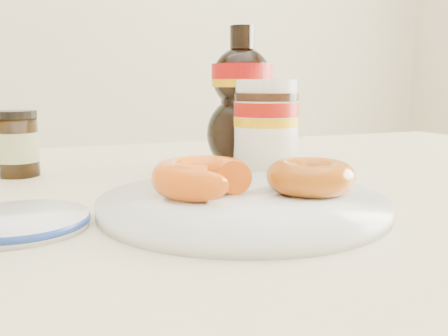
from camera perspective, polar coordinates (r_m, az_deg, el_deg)
name	(u,v)px	position (r m, az deg, el deg)	size (l,w,h in m)	color
dining_table	(246,243)	(0.66, 2.57, -8.58)	(1.40, 0.90, 0.75)	beige
plate	(243,203)	(0.49, 2.15, -4.04)	(0.28, 0.28, 0.01)	white
donut_bitten	(202,177)	(0.50, -2.55, -1.07)	(0.10, 0.10, 0.03)	#E2530C
donut_whole	(310,177)	(0.52, 9.85, -0.97)	(0.09, 0.09, 0.03)	#AC3E0B
nutella_jar	(266,122)	(0.71, 4.80, 5.22)	(0.09, 0.09, 0.13)	white
syrup_bottle	(242,98)	(0.75, 2.04, 8.02)	(0.11, 0.09, 0.21)	black
dark_jar	(17,144)	(0.73, -22.54, 2.50)	(0.06, 0.06, 0.09)	black
blue_rim_saucer	(18,221)	(0.47, -22.45, -5.66)	(0.12, 0.12, 0.01)	white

